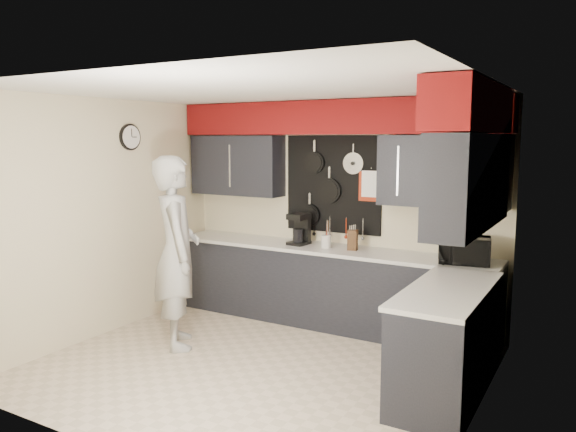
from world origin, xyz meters
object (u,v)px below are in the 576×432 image
Objects in this scene: microwave at (464,250)px; knife_block at (353,240)px; utensil_crock at (326,241)px; coffee_maker at (300,228)px; person at (177,252)px.

microwave is 1.25m from knife_block.
knife_block is 1.57× the size of utensil_crock.
microwave is 1.93m from coffee_maker.
utensil_crock is 0.39m from coffee_maker.
knife_block is at bearing 5.03° from utensil_crock.
knife_block is at bearing -89.78° from person.
coffee_maker is at bearing 165.47° from microwave.
knife_block is 0.32m from utensil_crock.
person is (-1.06, -1.34, 0.00)m from utensil_crock.
microwave reaches higher than utensil_crock.
knife_block is 0.62× the size of coffee_maker.
utensil_crock is (-0.32, -0.03, -0.04)m from knife_block.
microwave is 1.32× the size of coffee_maker.
person is (-1.38, -1.37, -0.04)m from knife_block.
person is at bearing -146.02° from knife_block.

